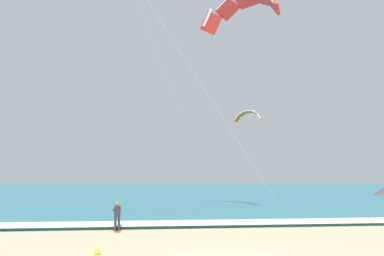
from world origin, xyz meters
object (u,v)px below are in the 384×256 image
at_px(kitesurfer, 117,215).
at_px(kite_distant, 248,115).
at_px(kite_primary, 242,7).
at_px(surfboard, 117,231).
at_px(beach_ball, 97,252).

xyz_separation_m(kitesurfer, kite_distant, (19.70, 45.03, 12.71)).
xyz_separation_m(kitesurfer, kite_primary, (9.47, 7.64, 16.16)).
bearing_deg(surfboard, kite_primary, 38.99).
height_order(kitesurfer, kite_primary, kite_primary).
xyz_separation_m(surfboard, beach_ball, (-0.38, -7.12, 0.10)).
distance_m(kitesurfer, kite_primary, 20.23).
height_order(surfboard, beach_ball, beach_ball).
relative_size(kitesurfer, kite_primary, 0.10).
bearing_deg(kite_distant, beach_ball, -111.05).
height_order(surfboard, kitesurfer, kitesurfer).
bearing_deg(kite_primary, beach_ball, -123.66).
distance_m(surfboard, kitesurfer, 0.91).
height_order(kite_primary, kite_distant, kite_primary).
xyz_separation_m(kite_primary, kite_distant, (10.24, 37.39, -3.45)).
bearing_deg(kite_primary, kite_distant, 74.69).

